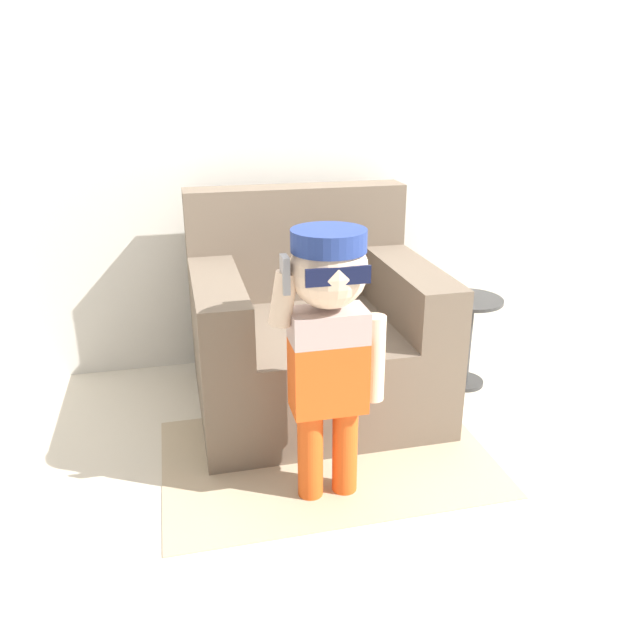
{
  "coord_description": "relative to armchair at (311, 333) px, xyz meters",
  "views": [
    {
      "loc": [
        -0.8,
        -2.77,
        1.54
      ],
      "look_at": [
        -0.22,
        -0.38,
        0.6
      ],
      "focal_mm": 35.0,
      "sensor_mm": 36.0,
      "label": 1
    }
  ],
  "objects": [
    {
      "name": "armchair",
      "position": [
        0.0,
        0.0,
        0.0
      ],
      "size": [
        1.14,
        1.02,
        1.04
      ],
      "color": "#6B5B4C",
      "rests_on": "ground_plane"
    },
    {
      "name": "side_table",
      "position": [
        0.84,
        -0.02,
        -0.07
      ],
      "size": [
        0.35,
        0.35,
        0.49
      ],
      "color": "#333333",
      "rests_on": "ground_plane"
    },
    {
      "name": "wall_back",
      "position": [
        0.16,
        0.61,
        0.94
      ],
      "size": [
        10.0,
        0.05,
        2.6
      ],
      "color": "silver",
      "rests_on": "ground_plane"
    },
    {
      "name": "person_child",
      "position": [
        -0.11,
        -0.78,
        0.35
      ],
      "size": [
        0.44,
        0.33,
        1.07
      ],
      "color": "#E05119",
      "rests_on": "ground_plane"
    },
    {
      "name": "rug",
      "position": [
        -0.06,
        -0.55,
        -0.36
      ],
      "size": [
        1.41,
        0.93,
        0.01
      ],
      "color": "tan",
      "rests_on": "ground_plane"
    },
    {
      "name": "ground_plane",
      "position": [
        0.16,
        -0.04,
        -0.36
      ],
      "size": [
        10.0,
        10.0,
        0.0
      ],
      "primitive_type": "plane",
      "color": "beige"
    }
  ]
}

